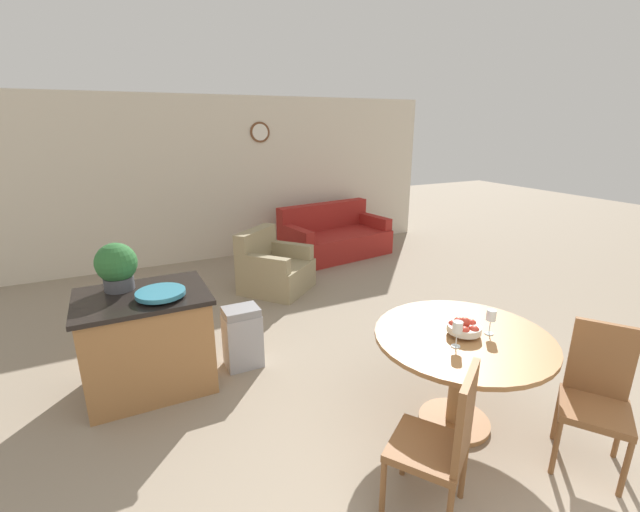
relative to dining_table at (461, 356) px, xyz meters
The scene contains 13 objects.
wall_back 5.25m from the dining_table, 95.59° to the left, with size 8.00×0.09×2.70m.
dining_table is the anchor object (origin of this frame).
dining_chair_near_left 0.89m from the dining_table, 140.14° to the right, with size 0.58×0.58×1.00m.
dining_chair_near_right 0.89m from the dining_table, 50.14° to the right, with size 0.58×0.58×1.00m.
fruit_bowl 0.24m from the dining_table, 75.79° to the left, with size 0.25×0.25×0.14m.
wine_glass_left 0.37m from the dining_table, 149.44° to the right, with size 0.07×0.07×0.19m.
wine_glass_right 0.37m from the dining_table, 19.81° to the right, with size 0.07×0.07×0.19m.
kitchen_island 2.62m from the dining_table, 142.20° to the left, with size 1.07×0.82×0.89m.
teal_bowl 2.43m from the dining_table, 143.08° to the left, with size 0.40×0.40×0.06m.
potted_plant 2.91m from the dining_table, 140.95° to the left, with size 0.34×0.34×0.42m.
trash_bin 2.02m from the dining_table, 128.26° to the left, with size 0.34×0.26×0.61m.
couch 4.60m from the dining_table, 73.76° to the left, with size 1.96×1.24×0.88m.
armchair 3.32m from the dining_table, 94.64° to the left, with size 1.17×1.17×0.85m.
Camera 1 is at (-1.70, -0.91, 2.27)m, focal length 24.00 mm.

